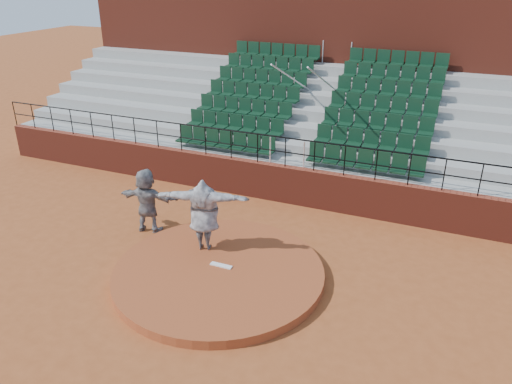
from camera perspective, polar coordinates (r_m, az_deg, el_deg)
ground at (r=13.32m, az=-4.26°, el=-9.65°), size 90.00×90.00×0.00m
pitchers_mound at (r=13.25m, az=-4.28°, el=-9.20°), size 5.50×5.50×0.25m
pitching_rubber at (r=13.28m, az=-4.00°, el=-8.37°), size 0.60×0.15×0.03m
boundary_wall at (r=17.04m, az=3.28°, el=0.93°), size 24.00×0.30×1.30m
wall_railing at (r=16.53m, az=3.40°, el=5.31°), size 24.04×0.05×1.03m
seating_deck at (r=20.01m, az=6.93°, el=6.90°), size 24.00×5.97×4.63m
press_box_facade at (r=23.25m, az=10.08°, el=14.52°), size 24.00×3.00×7.10m
pitcher at (r=13.63m, az=-5.99°, el=-2.56°), size 2.64×1.33×2.07m
fielder at (r=15.34m, az=-12.34°, el=-0.96°), size 1.93×0.85×2.01m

